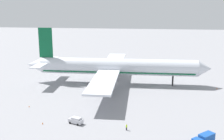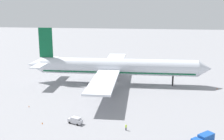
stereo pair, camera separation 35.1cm
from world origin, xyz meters
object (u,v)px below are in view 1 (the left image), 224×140
ground_worker_2 (126,127)px  traffic_cone_3 (43,123)px  traffic_cone_0 (217,88)px  traffic_cone_1 (55,67)px  service_van (76,120)px  service_truck_3 (204,140)px  baggage_cart_0 (96,62)px  airliner (115,67)px  traffic_cone_2 (29,106)px

ground_worker_2 → traffic_cone_3: 24.33m
traffic_cone_0 → traffic_cone_1: size_ratio=1.00×
service_van → service_truck_3: bearing=-13.3°
service_van → traffic_cone_3: size_ratio=8.40×
baggage_cart_0 → traffic_cone_1: (-19.67, -18.56, 0.01)m
airliner → traffic_cone_0: (42.54, -1.99, -7.26)m
airliner → traffic_cone_3: bearing=-108.7°
airliner → traffic_cone_2: airliner is taller
traffic_cone_1 → traffic_cone_3: same height
ground_worker_2 → traffic_cone_1: bearing=122.7°
ground_worker_2 → traffic_cone_1: 85.31m
traffic_cone_2 → service_truck_3: bearing=-19.5°
ground_worker_2 → traffic_cone_0: ground_worker_2 is taller
baggage_cart_0 → traffic_cone_2: (-7.68, -77.31, 0.01)m
ground_worker_2 → traffic_cone_0: 54.75m
traffic_cone_2 → traffic_cone_0: bearing=24.2°
traffic_cone_1 → service_truck_3: bearing=-49.9°
service_truck_3 → traffic_cone_2: service_truck_3 is taller
baggage_cart_0 → traffic_cone_1: size_ratio=5.86×
airliner → service_truck_3: 58.94m
service_truck_3 → traffic_cone_2: (-53.42, 18.88, -1.30)m
traffic_cone_0 → service_truck_3: bearing=-105.9°
traffic_cone_0 → traffic_cone_3: (-57.67, -42.79, 0.00)m
baggage_cart_0 → ground_worker_2: size_ratio=1.81×
service_truck_3 → traffic_cone_1: (-65.41, 77.64, -1.30)m
service_van → airliner: bearing=82.5°
baggage_cart_0 → traffic_cone_1: bearing=-136.7°
airliner → traffic_cone_3: size_ratio=145.53×
airliner → service_truck_3: airliner is taller
service_van → traffic_cone_0: 63.42m
baggage_cart_0 → traffic_cone_1: 27.05m
ground_worker_2 → traffic_cone_1: size_ratio=3.25×
baggage_cart_0 → traffic_cone_2: bearing=-95.7°
service_truck_3 → ground_worker_2: 20.21m
service_van → traffic_cone_2: bearing=150.7°
service_truck_3 → baggage_cart_0: service_truck_3 is taller
traffic_cone_3 → service_truck_3: bearing=-8.4°
airliner → service_truck_3: bearing=-60.9°
traffic_cone_2 → traffic_cone_1: bearing=101.5°
traffic_cone_1 → service_van: bearing=-65.8°
baggage_cart_0 → traffic_cone_3: 89.75m
traffic_cone_2 → traffic_cone_3: bearing=-51.8°
traffic_cone_1 → baggage_cart_0: bearing=43.3°
traffic_cone_2 → traffic_cone_3: size_ratio=1.00×
service_van → traffic_cone_1: (-31.20, 69.53, -0.76)m
airliner → ground_worker_2: size_ratio=44.84×
baggage_cart_0 → service_truck_3: bearing=-64.6°
traffic_cone_0 → traffic_cone_2: 73.98m
airliner → traffic_cone_1: airliner is taller
service_truck_3 → traffic_cone_3: bearing=171.6°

